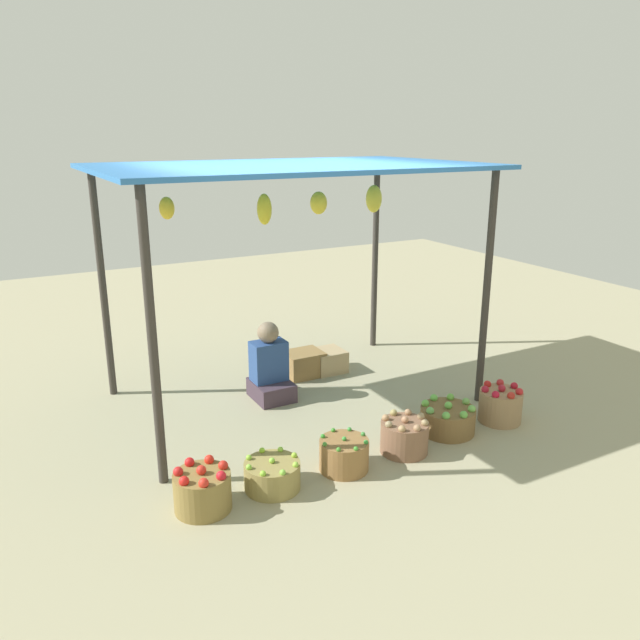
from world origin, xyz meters
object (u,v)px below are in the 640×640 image
vendor_person (270,369)px  basket_red_tomatoes (202,490)px  wooden_crate_stacked_rear (328,361)px  basket_red_apples (500,405)px  wooden_crate_near_vendor (303,364)px  basket_limes (272,475)px  basket_green_chilies (344,455)px  basket_green_apples (448,419)px  basket_potatoes (404,436)px

vendor_person → basket_red_tomatoes: 1.95m
wooden_crate_stacked_rear → basket_red_apples: bearing=-67.1°
basket_red_apples → basket_red_tomatoes: bearing=-179.1°
basket_red_apples → wooden_crate_near_vendor: size_ratio=0.95×
vendor_person → wooden_crate_stacked_rear: vendor_person is taller
basket_limes → basket_green_chilies: basket_green_chilies is taller
wooden_crate_near_vendor → basket_red_tomatoes: bearing=-132.9°
basket_red_apples → wooden_crate_stacked_rear: 2.00m
vendor_person → wooden_crate_near_vendor: 0.69m
vendor_person → basket_green_apples: (1.07, -1.42, -0.18)m
basket_red_tomatoes → basket_green_apples: 2.28m
basket_red_tomatoes → vendor_person: bearing=51.8°
basket_green_apples → wooden_crate_near_vendor: basket_green_apples is taller
wooden_crate_near_vendor → basket_limes: bearing=-123.0°
basket_green_chilies → wooden_crate_near_vendor: 2.01m
basket_green_apples → wooden_crate_near_vendor: (-0.51, 1.79, 0.01)m
basket_red_apples → wooden_crate_near_vendor: (-1.07, 1.85, -0.02)m
basket_limes → basket_green_chilies: bearing=-2.0°
wooden_crate_near_vendor → wooden_crate_stacked_rear: 0.29m
basket_potatoes → basket_green_apples: (0.55, 0.11, -0.02)m
vendor_person → basket_red_apples: size_ratio=2.02×
basket_red_apples → basket_potatoes: bearing=-177.3°
wooden_crate_near_vendor → basket_red_apples: bearing=-60.0°
basket_limes → basket_green_chilies: 0.61m
basket_green_chilies → basket_potatoes: basket_potatoes is taller
basket_red_apples → basket_limes: bearing=-179.1°
basket_red_tomatoes → basket_limes: (0.54, 0.01, -0.04)m
basket_limes → wooden_crate_near_vendor: wooden_crate_near_vendor is taller
wooden_crate_near_vendor → wooden_crate_stacked_rear: (0.29, -0.01, -0.01)m
basket_limes → vendor_person: bearing=66.3°
basket_green_chilies → wooden_crate_stacked_rear: 2.10m
basket_limes → basket_potatoes: bearing=-0.9°
basket_potatoes → basket_green_apples: bearing=11.7°
vendor_person → basket_red_apples: (1.63, -1.48, -0.14)m
basket_red_tomatoes → basket_limes: basket_red_tomatoes is taller
vendor_person → basket_green_apples: bearing=-53.1°
vendor_person → basket_potatoes: 1.63m
basket_red_apples → wooden_crate_near_vendor: basket_red_apples is taller
wooden_crate_stacked_rear → basket_green_chilies: bearing=-115.7°
basket_limes → basket_green_apples: bearing=3.2°
vendor_person → wooden_crate_near_vendor: (0.56, 0.37, -0.16)m
basket_red_apples → wooden_crate_stacked_rear: size_ratio=1.11×
vendor_person → basket_green_chilies: 1.55m
basket_limes → basket_red_apples: bearing=0.9°
wooden_crate_near_vendor → wooden_crate_stacked_rear: wooden_crate_near_vendor is taller
basket_red_tomatoes → basket_red_apples: size_ratio=1.04×
wooden_crate_near_vendor → basket_green_chilies: bearing=-108.0°
basket_green_chilies → basket_red_apples: (1.69, 0.06, 0.03)m
basket_red_tomatoes → wooden_crate_stacked_rear: 2.79m
wooden_crate_stacked_rear → wooden_crate_near_vendor: bearing=177.5°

